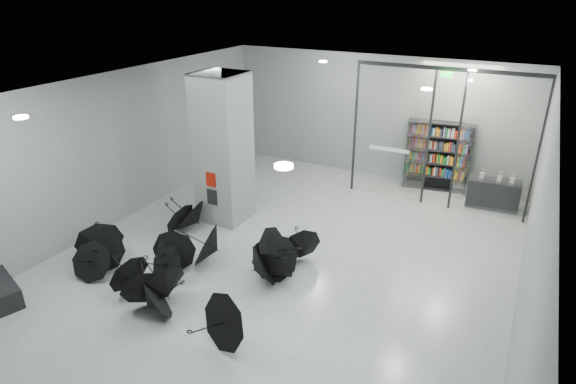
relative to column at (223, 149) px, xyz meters
The scene contains 9 objects.
room 3.31m from the column, 38.66° to the right, with size 14.00×14.02×4.01m.
column is the anchor object (origin of this frame).
fire_cabinet 0.90m from the column, 90.00° to the right, with size 0.28×0.04×0.38m, color #A50A07.
info_panel 1.31m from the column, 90.00° to the right, with size 0.30×0.03×0.42m, color black.
exit_sign 6.18m from the column, 33.96° to the left, with size 0.30×0.06×0.15m, color #0CE533.
glass_partition 6.02m from the column, 35.58° to the left, with size 5.06×0.08×4.00m.
bookshelf 6.75m from the column, 45.29° to the left, with size 1.98×0.40×2.18m, color black, non-canonical shape.
shop_counter 7.84m from the column, 32.26° to the left, with size 1.42×0.57×0.85m, color black.
umbrella_cluster 3.48m from the column, 68.75° to the right, with size 5.49×4.55×1.33m.
Camera 1 is at (4.60, -7.84, 6.04)m, focal length 29.78 mm.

